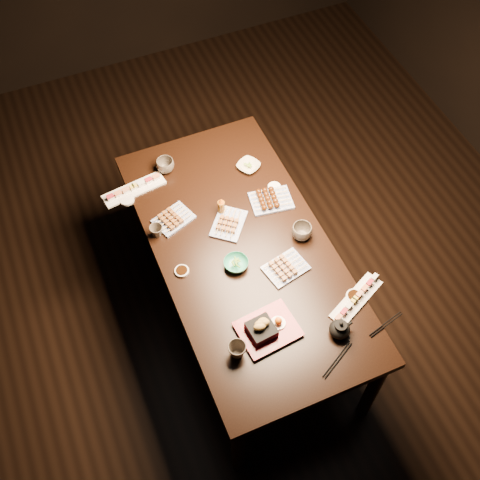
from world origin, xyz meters
The scene contains 23 objects.
ground centered at (0.00, 0.00, 0.00)m, with size 5.00×5.00×0.00m, color black.
dining_table centered at (-0.21, -0.16, 0.38)m, with size 0.90×1.80×0.75m, color black.
sushi_platter_near centered at (0.19, -0.67, 0.77)m, with size 0.34×0.09×0.04m, color white, non-canonical shape.
sushi_platter_far centered at (-0.63, 0.45, 0.77)m, with size 0.37×0.10×0.04m, color white, non-canonical shape.
yakitori_plate_center centered at (-0.22, 0.02, 0.78)m, with size 0.22×0.16×0.06m, color #828EB6, non-canonical shape.
yakitori_plate_right centered at (-0.06, -0.36, 0.78)m, with size 0.22×0.16×0.06m, color #828EB6, non-canonical shape.
yakitori_plate_left centered at (-0.49, 0.17, 0.78)m, with size 0.21×0.15×0.05m, color #828EB6, non-canonical shape.
tsukune_plate centered at (0.06, 0.07, 0.78)m, with size 0.23×0.17×0.06m, color #828EB6, non-canonical shape.
edamame_bowl_green centered at (-0.29, -0.24, 0.77)m, with size 0.13×0.13×0.04m, color #2F9073.
edamame_bowl_cream centered at (0.04, 0.35, 0.77)m, with size 0.13×0.13×0.03m, color beige.
tempura_tray centered at (-0.29, -0.65, 0.80)m, with size 0.28×0.23×0.10m, color black, non-canonical shape.
teacup_near_left centered at (-0.48, -0.70, 0.79)m, with size 0.09×0.09×0.08m, color #484037.
teacup_mid_right centered at (0.11, -0.21, 0.79)m, with size 0.11×0.11×0.09m, color #484037.
teacup_far_left centered at (-0.61, 0.11, 0.78)m, with size 0.07×0.07×0.07m, color #484037.
teacup_far_right centered at (-0.41, 0.53, 0.79)m, with size 0.10×0.10×0.08m, color #484037.
teapot centered at (0.02, -0.80, 0.80)m, with size 0.12×0.12×0.10m, color black, non-canonical shape.
condiment_bottle centered at (-0.23, 0.11, 0.81)m, with size 0.04×0.04×0.12m, color brown.
sauce_dish_west centered at (-0.56, -0.17, 0.76)m, with size 0.08×0.08×0.01m, color white.
sauce_dish_east centered at (0.12, 0.16, 0.76)m, with size 0.07×0.07×0.01m, color white.
sauce_dish_se centered at (0.19, -0.65, 0.76)m, with size 0.08×0.08×0.01m, color white.
sauce_dish_nw centered at (-0.69, 0.40, 0.76)m, with size 0.08×0.08×0.01m, color white.
chopsticks_near centered at (-0.05, -0.92, 0.75)m, with size 0.23×0.02×0.01m, color black, non-canonical shape.
chopsticks_se centered at (0.26, -0.85, 0.75)m, with size 0.21×0.02×0.01m, color black, non-canonical shape.
Camera 1 is at (-0.92, -1.79, 3.43)m, focal length 45.00 mm.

